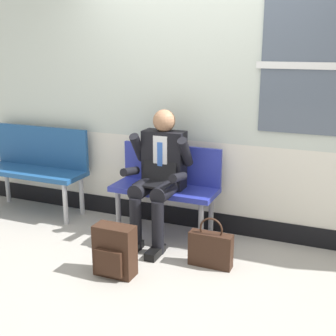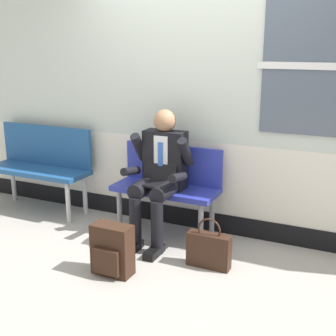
% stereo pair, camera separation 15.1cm
% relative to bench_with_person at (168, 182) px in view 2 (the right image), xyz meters
% --- Properties ---
extents(ground_plane, '(18.00, 18.00, 0.00)m').
position_rel_bench_with_person_xyz_m(ground_plane, '(0.25, -0.31, -0.52)').
color(ground_plane, '#9E9991').
extents(station_wall, '(6.17, 0.16, 2.62)m').
position_rel_bench_with_person_xyz_m(station_wall, '(0.27, 0.28, 0.78)').
color(station_wall, beige).
rests_on(station_wall, ground).
extents(bench_with_person, '(1.02, 0.42, 0.87)m').
position_rel_bench_with_person_xyz_m(bench_with_person, '(0.00, 0.00, 0.00)').
color(bench_with_person, '#28339E').
rests_on(bench_with_person, ground).
extents(bench_empty, '(1.20, 0.42, 0.94)m').
position_rel_bench_with_person_xyz_m(bench_empty, '(-1.58, 0.01, 0.03)').
color(bench_empty, navy).
rests_on(bench_empty, ground).
extents(person_seated, '(0.57, 0.70, 1.24)m').
position_rel_bench_with_person_xyz_m(person_seated, '(-0.00, -0.19, 0.14)').
color(person_seated, black).
rests_on(person_seated, ground).
extents(backpack, '(0.33, 0.21, 0.43)m').
position_rel_bench_with_person_xyz_m(backpack, '(-0.05, -0.96, -0.31)').
color(backpack, '#331E14').
rests_on(backpack, ground).
extents(handbag, '(0.37, 0.11, 0.44)m').
position_rel_bench_with_person_xyz_m(handbag, '(0.62, -0.51, -0.36)').
color(handbag, '#331E14').
rests_on(handbag, ground).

